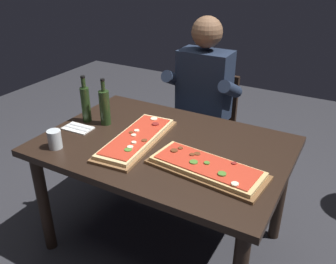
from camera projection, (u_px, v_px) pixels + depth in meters
The scene contains 10 objects.
ground_plane at pixel (164, 241), 2.39m from camera, with size 6.40×6.40×0.00m, color #2D2D33.
dining_table at pixel (164, 157), 2.10m from camera, with size 1.40×0.96×0.74m.
pizza_rectangular_front at pixel (207, 168), 1.79m from camera, with size 0.62×0.31×0.05m.
pizza_rectangular_left at pixel (137, 139), 2.06m from camera, with size 0.29×0.64×0.05m.
wine_bottle_dark at pixel (105, 107), 2.23m from camera, with size 0.07×0.07×0.30m.
oil_bottle_amber at pixel (86, 103), 2.27m from camera, with size 0.06×0.06×0.30m.
tumbler_near_camera at pixel (55, 140), 1.99m from camera, with size 0.08×0.08×0.11m.
napkin_cutlery_set at pixel (78, 128), 2.22m from camera, with size 0.18×0.12×0.01m.
diner_chair at pixel (206, 123), 2.88m from camera, with size 0.44×0.44×0.87m.
seated_diner at pixel (201, 98), 2.67m from camera, with size 0.53×0.41×1.33m.
Camera 1 is at (0.90, -1.56, 1.73)m, focal length 38.38 mm.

